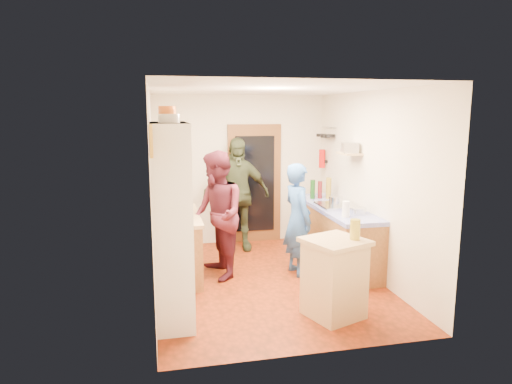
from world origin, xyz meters
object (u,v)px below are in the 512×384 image
object	(u,v)px
person_left	(218,214)
person_back	(237,194)
hutch_body	(172,221)
right_counter_base	(335,237)
island_base	(334,280)
person_hob	(300,219)

from	to	relation	value
person_left	person_back	bearing A→B (deg)	149.17
hutch_body	right_counter_base	world-z (taller)	hutch_body
island_base	person_left	distance (m)	1.98
right_counter_base	person_hob	world-z (taller)	person_hob
person_hob	person_left	bearing A→B (deg)	72.09
person_left	hutch_body	bearing A→B (deg)	-39.96
person_left	person_back	distance (m)	1.31
right_counter_base	person_left	size ratio (longest dim) A/B	1.23
person_hob	hutch_body	bearing A→B (deg)	107.79
right_counter_base	island_base	size ratio (longest dim) A/B	2.56
person_back	right_counter_base	bearing A→B (deg)	-37.90
hutch_body	person_left	world-z (taller)	hutch_body
hutch_body	person_left	distance (m)	1.33
island_base	person_back	bearing A→B (deg)	102.54
person_hob	right_counter_base	bearing A→B (deg)	-73.74
hutch_body	person_left	bearing A→B (deg)	59.06
right_counter_base	person_hob	bearing A→B (deg)	-153.65
right_counter_base	person_hob	distance (m)	0.84
island_base	person_hob	distance (m)	1.47
right_counter_base	person_hob	size ratio (longest dim) A/B	1.37
right_counter_base	island_base	world-z (taller)	island_base
island_base	person_left	size ratio (longest dim) A/B	0.48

